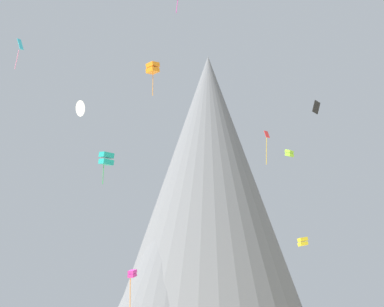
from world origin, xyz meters
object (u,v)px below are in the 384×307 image
(rock_massif, at_px, (204,192))
(kite_cyan_high, at_px, (19,48))
(kite_orange_high, at_px, (153,68))
(kite_lime_mid, at_px, (289,153))
(kite_white_high, at_px, (81,108))
(kite_magenta_low, at_px, (132,275))
(kite_teal_mid, at_px, (106,159))
(kite_black_mid, at_px, (316,107))
(kite_yellow_low, at_px, (303,242))
(kite_red_high, at_px, (267,140))
(kite_violet_high, at_px, (177,0))

(rock_massif, distance_m, kite_cyan_high, 72.96)
(kite_cyan_high, bearing_deg, kite_orange_high, -162.64)
(kite_lime_mid, relative_size, kite_white_high, 0.55)
(kite_lime_mid, bearing_deg, kite_magenta_low, -31.39)
(kite_orange_high, distance_m, kite_magenta_low, 29.80)
(kite_lime_mid, bearing_deg, kite_teal_mid, -36.43)
(kite_black_mid, bearing_deg, kite_magenta_low, -40.41)
(kite_yellow_low, height_order, kite_lime_mid, kite_lime_mid)
(kite_lime_mid, bearing_deg, kite_red_high, -107.83)
(kite_violet_high, relative_size, kite_cyan_high, 0.70)
(kite_orange_high, bearing_deg, kite_yellow_low, -103.04)
(kite_violet_high, bearing_deg, kite_magenta_low, 18.90)
(kite_cyan_high, xyz_separation_m, kite_lime_mid, (33.51, 7.03, -11.75))
(kite_violet_high, xyz_separation_m, kite_red_high, (11.98, 10.00, -15.89))
(rock_massif, relative_size, kite_black_mid, 60.70)
(kite_violet_high, bearing_deg, kite_black_mid, 171.30)
(kite_violet_high, relative_size, kite_white_high, 1.31)
(kite_magenta_low, relative_size, kite_red_high, 1.02)
(kite_yellow_low, relative_size, kite_white_high, 0.71)
(kite_teal_mid, bearing_deg, kite_orange_high, -167.79)
(kite_orange_high, height_order, kite_red_high, kite_orange_high)
(kite_orange_high, relative_size, kite_magenta_low, 1.03)
(kite_black_mid, bearing_deg, kite_white_high, -40.00)
(kite_red_high, bearing_deg, kite_teal_mid, 28.24)
(kite_cyan_high, height_order, kite_lime_mid, kite_cyan_high)
(kite_black_mid, bearing_deg, kite_cyan_high, -23.85)
(kite_orange_high, bearing_deg, kite_cyan_high, 73.91)
(kite_violet_high, bearing_deg, kite_red_high, -109.90)
(rock_massif, height_order, kite_teal_mid, rock_massif)
(rock_massif, height_order, kite_white_high, rock_massif)
(kite_violet_high, bearing_deg, kite_cyan_high, 34.68)
(kite_red_high, bearing_deg, kite_lime_mid, 124.39)
(kite_violet_high, relative_size, kite_red_high, 0.60)
(kite_yellow_low, relative_size, kite_magenta_low, 0.32)
(kite_yellow_low, distance_m, kite_cyan_high, 50.00)
(kite_black_mid, distance_m, kite_white_high, 33.35)
(kite_violet_high, height_order, kite_lime_mid, kite_violet_high)
(kite_white_high, bearing_deg, kite_orange_high, -122.81)
(kite_teal_mid, xyz_separation_m, kite_cyan_high, (-10.69, -3.63, 13.25))
(kite_yellow_low, xyz_separation_m, kite_lime_mid, (-4.30, -18.29, 8.98))
(kite_yellow_low, xyz_separation_m, kite_teal_mid, (-27.11, -21.70, 7.48))
(kite_black_mid, distance_m, kite_violet_high, 26.86)
(kite_black_mid, height_order, kite_yellow_low, kite_black_mid)
(kite_red_high, bearing_deg, kite_white_high, 16.11)
(kite_violet_high, bearing_deg, kite_teal_mid, 16.24)
(kite_yellow_low, xyz_separation_m, kite_magenta_low, (-23.33, -22.88, -6.45))
(kite_magenta_low, bearing_deg, kite_cyan_high, -142.12)
(kite_magenta_low, height_order, kite_white_high, kite_white_high)
(kite_yellow_low, distance_m, kite_white_high, 39.48)
(rock_massif, bearing_deg, kite_magenta_low, -96.55)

